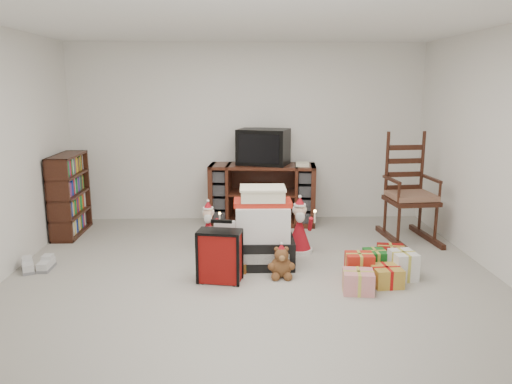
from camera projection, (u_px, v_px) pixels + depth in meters
room at (253, 158)px, 4.65m from camera, size 5.01×5.01×2.51m
tv_stand at (262, 194)px, 6.99m from camera, size 1.51×0.67×0.84m
bookshelf at (70, 196)px, 6.47m from camera, size 0.29×0.86×1.05m
rocking_chair at (409, 202)px, 6.28m from camera, size 0.64×0.97×1.40m
gift_pile at (263, 232)px, 5.35m from camera, size 0.68×0.50×0.85m
red_suitcase at (220, 256)px, 4.91m from camera, size 0.44×0.29×0.62m
stocking at (225, 247)px, 5.15m from camera, size 0.27×0.13×0.56m
teddy_bear at (281, 264)px, 5.06m from camera, size 0.22×0.19×0.32m
santa_figurine at (299, 231)px, 5.81m from camera, size 0.32×0.31×0.66m
mrs_claus_figurine at (208, 230)px, 5.93m from camera, size 0.29×0.27×0.58m
sneaker_pair at (37, 266)px, 5.27m from camera, size 0.35×0.30×0.10m
gift_cluster at (379, 266)px, 5.05m from camera, size 0.75×1.04×0.26m
crt_television at (264, 147)px, 6.88m from camera, size 0.78×0.67×0.49m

